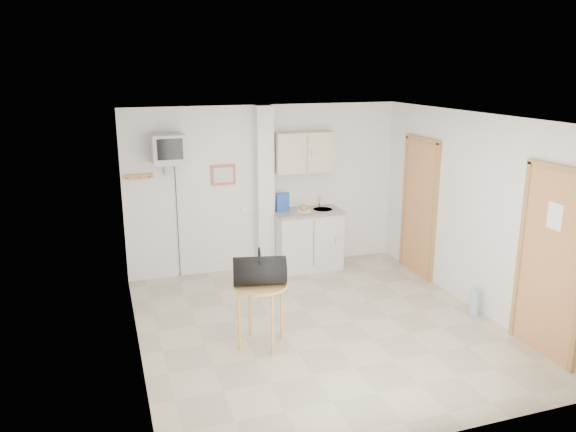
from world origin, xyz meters
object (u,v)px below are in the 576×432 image
object	(u,v)px
crt_television	(168,150)
round_table	(261,292)
water_bottle	(475,302)
duffel_bag	(260,271)

from	to	relation	value
crt_television	round_table	size ratio (longest dim) A/B	2.89
crt_television	round_table	world-z (taller)	crt_television
water_bottle	duffel_bag	bearing A→B (deg)	178.76
round_table	crt_television	bearing A→B (deg)	106.44
duffel_bag	water_bottle	xyz separation A→B (m)	(2.79, -0.06, -0.73)
water_bottle	round_table	bearing A→B (deg)	178.05
duffel_bag	crt_television	bearing A→B (deg)	118.35
crt_television	duffel_bag	distance (m)	2.57
round_table	duffel_bag	world-z (taller)	duffel_bag
crt_television	water_bottle	world-z (taller)	crt_television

